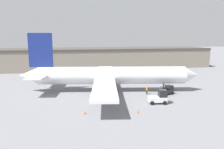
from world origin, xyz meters
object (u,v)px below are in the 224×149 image
at_px(airplane, 107,76).
at_px(ground_crew_worker, 147,90).
at_px(belt_loader_truck, 167,90).
at_px(safety_cone_far, 138,112).
at_px(baggage_tug, 159,97).
at_px(safety_cone_near, 85,113).

bearing_deg(airplane, ground_crew_worker, -19.43).
distance_m(belt_loader_truck, safety_cone_far, 13.78).
relative_size(baggage_tug, safety_cone_near, 6.24).
distance_m(airplane, ground_crew_worker, 9.18).
bearing_deg(safety_cone_near, airplane, 65.88).
height_order(airplane, safety_cone_far, airplane).
height_order(ground_crew_worker, belt_loader_truck, belt_loader_truck).
xyz_separation_m(belt_loader_truck, safety_cone_far, (-9.72, -9.75, -0.62)).
height_order(baggage_tug, safety_cone_far, baggage_tug).
bearing_deg(safety_cone_near, safety_cone_far, -8.95).
relative_size(baggage_tug, safety_cone_far, 6.24).
bearing_deg(belt_loader_truck, baggage_tug, -149.07).
bearing_deg(airplane, safety_cone_far, -71.88).
bearing_deg(safety_cone_near, ground_crew_worker, 34.35).
distance_m(baggage_tug, safety_cone_far, 6.82).
bearing_deg(belt_loader_truck, ground_crew_worker, 144.83).
height_order(belt_loader_truck, safety_cone_far, belt_loader_truck).
bearing_deg(ground_crew_worker, safety_cone_near, -172.48).
relative_size(ground_crew_worker, safety_cone_near, 3.11).
bearing_deg(ground_crew_worker, airplane, 123.34).
relative_size(airplane, baggage_tug, 11.47).
bearing_deg(baggage_tug, airplane, 133.80).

